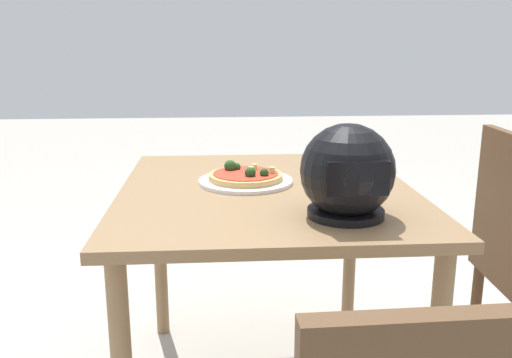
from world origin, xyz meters
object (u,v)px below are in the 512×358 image
object	(u,v)px
drinking_glass	(342,176)
dining_table	(267,215)
pizza	(245,175)
motorcycle_helmet	(347,173)

from	to	relation	value
drinking_glass	dining_table	bearing A→B (deg)	-19.36
dining_table	pizza	size ratio (longest dim) A/B	4.33
dining_table	motorcycle_helmet	distance (m)	0.40
motorcycle_helmet	dining_table	bearing A→B (deg)	-59.55
pizza	drinking_glass	world-z (taller)	drinking_glass
dining_table	drinking_glass	distance (m)	0.27
pizza	motorcycle_helmet	world-z (taller)	motorcycle_helmet
pizza	drinking_glass	distance (m)	0.31
dining_table	drinking_glass	xyz separation A→B (m)	(-0.21, 0.08, 0.14)
pizza	motorcycle_helmet	distance (m)	0.44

